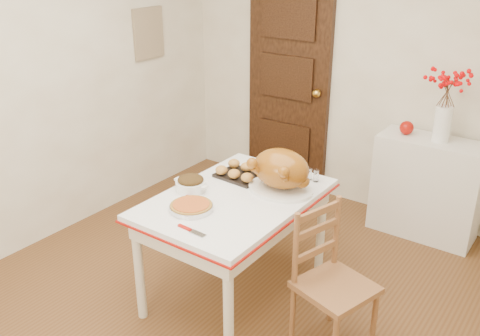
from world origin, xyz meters
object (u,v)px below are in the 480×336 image
Objects in this scene: pumpkin_pie at (191,206)px; chair_oak at (336,284)px; kitchen_table at (236,247)px; turkey_platter at (281,171)px; sideboard at (427,188)px.

chair_oak is at bearing 14.60° from pumpkin_pie.
pumpkin_pie reaches higher than kitchen_table.
kitchen_table is 0.78m from chair_oak.
turkey_platter reaches higher than pumpkin_pie.
chair_oak is 0.80m from turkey_platter.
turkey_platter is at bearing 51.90° from kitchen_table.
turkey_platter is (-0.58, 0.32, 0.45)m from chair_oak.
turkey_platter is (-0.58, -1.35, 0.48)m from sideboard.
pumpkin_pie is (-0.30, -0.55, -0.11)m from turkey_platter.
sideboard is 0.66× the size of kitchen_table.
pumpkin_pie is at bearing -109.26° from kitchen_table.
turkey_platter reaches higher than sideboard.
chair_oak is 0.97m from pumpkin_pie.
sideboard reaches higher than kitchen_table.
pumpkin_pie is (-0.11, -0.31, 0.40)m from kitchen_table.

